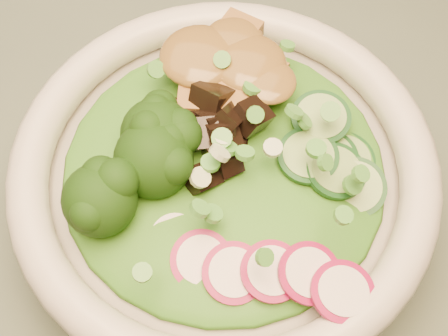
% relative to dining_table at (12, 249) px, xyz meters
% --- Properties ---
extents(dining_table, '(1.20, 0.80, 0.75)m').
position_rel_dining_table_xyz_m(dining_table, '(0.00, 0.00, 0.00)').
color(dining_table, black).
rests_on(dining_table, ground).
extents(salad_bowl, '(0.30, 0.30, 0.08)m').
position_rel_dining_table_xyz_m(salad_bowl, '(0.20, 0.06, 0.16)').
color(salad_bowl, beige).
rests_on(salad_bowl, dining_table).
extents(lettuce_bed, '(0.23, 0.23, 0.03)m').
position_rel_dining_table_xyz_m(lettuce_bed, '(0.20, 0.06, 0.18)').
color(lettuce_bed, '#2B6014').
rests_on(lettuce_bed, salad_bowl).
extents(broccoli_florets, '(0.12, 0.11, 0.05)m').
position_rel_dining_table_xyz_m(broccoli_florets, '(0.13, 0.03, 0.20)').
color(broccoli_florets, black).
rests_on(broccoli_florets, salad_bowl).
extents(radish_slices, '(0.13, 0.09, 0.02)m').
position_rel_dining_table_xyz_m(radish_slices, '(0.23, -0.01, 0.19)').
color(radish_slices, maroon).
rests_on(radish_slices, salad_bowl).
extents(cucumber_slices, '(0.10, 0.10, 0.04)m').
position_rel_dining_table_xyz_m(cucumber_slices, '(0.26, 0.09, 0.20)').
color(cucumber_slices, '#89B363').
rests_on(cucumber_slices, salad_bowl).
extents(mushroom_heap, '(0.10, 0.10, 0.05)m').
position_rel_dining_table_xyz_m(mushroom_heap, '(0.19, 0.07, 0.20)').
color(mushroom_heap, black).
rests_on(mushroom_heap, salad_bowl).
extents(tofu_cubes, '(0.12, 0.10, 0.04)m').
position_rel_dining_table_xyz_m(tofu_cubes, '(0.17, 0.13, 0.20)').
color(tofu_cubes, olive).
rests_on(tofu_cubes, salad_bowl).
extents(peanut_sauce, '(0.08, 0.06, 0.02)m').
position_rel_dining_table_xyz_m(peanut_sauce, '(0.17, 0.13, 0.21)').
color(peanut_sauce, brown).
rests_on(peanut_sauce, tofu_cubes).
extents(scallion_garnish, '(0.22, 0.22, 0.03)m').
position_rel_dining_table_xyz_m(scallion_garnish, '(0.20, 0.06, 0.21)').
color(scallion_garnish, '#4A9835').
rests_on(scallion_garnish, salad_bowl).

